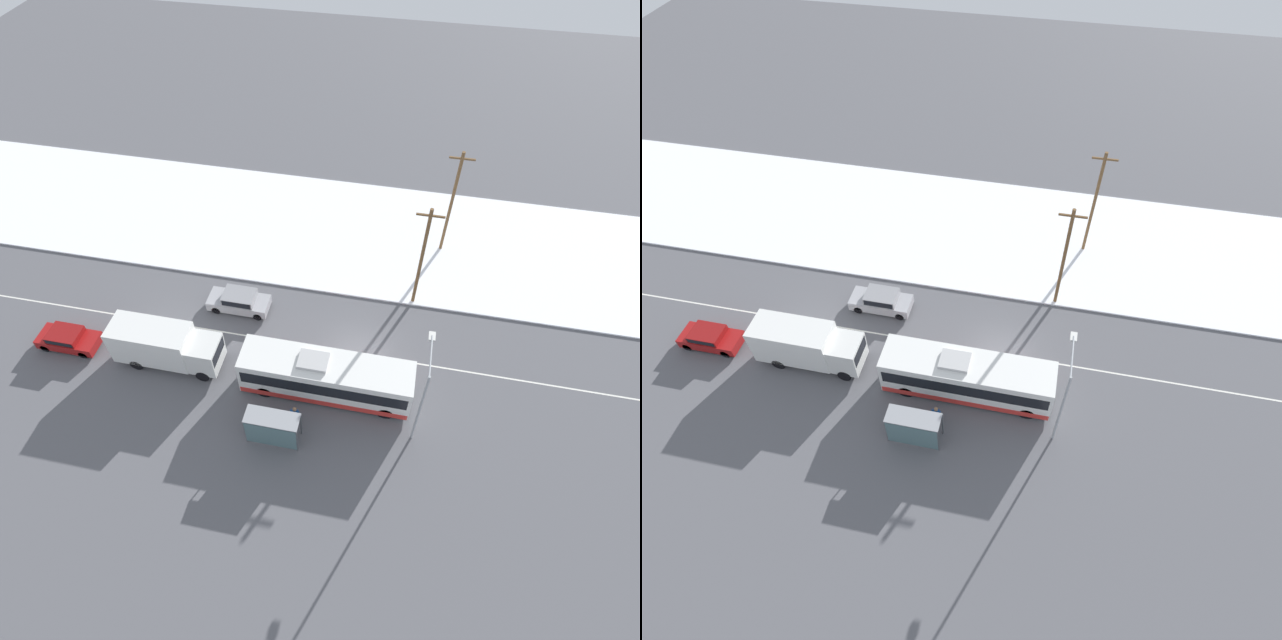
# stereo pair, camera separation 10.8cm
# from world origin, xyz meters

# --- Properties ---
(ground_plane) EXTENTS (120.00, 120.00, 0.00)m
(ground_plane) POSITION_xyz_m (0.00, 0.00, 0.00)
(ground_plane) COLOR #56565B
(snow_lot) EXTENTS (80.00, 14.01, 0.12)m
(snow_lot) POSITION_xyz_m (0.00, 12.15, 0.06)
(snow_lot) COLOR white
(snow_lot) RESTS_ON ground_plane
(lane_marking_center) EXTENTS (60.00, 0.12, 0.00)m
(lane_marking_center) POSITION_xyz_m (0.00, 0.00, 0.00)
(lane_marking_center) COLOR silver
(lane_marking_center) RESTS_ON ground_plane
(city_bus) EXTENTS (10.62, 2.57, 3.19)m
(city_bus) POSITION_xyz_m (-1.61, -3.25, 1.56)
(city_bus) COLOR white
(city_bus) RESTS_ON ground_plane
(box_truck) EXTENTS (7.08, 2.30, 3.16)m
(box_truck) POSITION_xyz_m (-12.31, -3.02, 1.74)
(box_truck) COLOR silver
(box_truck) RESTS_ON ground_plane
(sedan_car) EXTENTS (4.39, 1.80, 1.53)m
(sedan_car) POSITION_xyz_m (-9.07, 2.39, 0.83)
(sedan_car) COLOR #9E9EA3
(sedan_car) RESTS_ON ground_plane
(parked_car_near_truck) EXTENTS (4.10, 1.80, 1.37)m
(parked_car_near_truck) POSITION_xyz_m (-19.46, -3.15, 0.75)
(parked_car_near_truck) COLOR maroon
(parked_car_near_truck) RESTS_ON ground_plane
(pedestrian_at_stop) EXTENTS (0.57, 0.26, 1.60)m
(pedestrian_at_stop) POSITION_xyz_m (-3.01, -5.80, 0.98)
(pedestrian_at_stop) COLOR #23232D
(pedestrian_at_stop) RESTS_ON ground_plane
(bus_shelter) EXTENTS (3.16, 1.20, 2.40)m
(bus_shelter) POSITION_xyz_m (-3.99, -7.36, 1.68)
(bus_shelter) COLOR gray
(bus_shelter) RESTS_ON ground_plane
(streetlamp) EXTENTS (0.36, 3.12, 6.60)m
(streetlamp) POSITION_xyz_m (4.04, -4.76, 4.30)
(streetlamp) COLOR #9EA3A8
(streetlamp) RESTS_ON ground_plane
(utility_pole_roadside) EXTENTS (1.80, 0.24, 8.46)m
(utility_pole_roadside) POSITION_xyz_m (3.22, 5.53, 4.42)
(utility_pole_roadside) COLOR brown
(utility_pole_roadside) RESTS_ON ground_plane
(utility_pole_snowlot) EXTENTS (1.80, 0.24, 8.79)m
(utility_pole_snowlot) POSITION_xyz_m (4.95, 11.74, 4.59)
(utility_pole_snowlot) COLOR brown
(utility_pole_snowlot) RESTS_ON ground_plane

